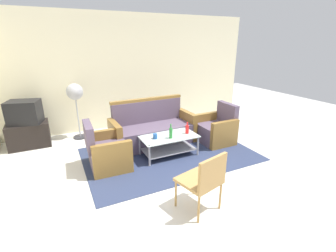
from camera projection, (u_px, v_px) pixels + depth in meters
ground_plane at (196, 174)px, 4.08m from camera, size 14.00×14.00×0.00m
wall_back at (135, 71)px, 6.21m from camera, size 6.52×0.12×2.80m
rug at (170, 154)px, 4.79m from camera, size 3.25×2.12×0.01m
couch at (153, 130)px, 5.21m from camera, size 1.82×0.79×0.96m
armchair_left at (107, 152)px, 4.22m from camera, size 0.72×0.78×0.85m
armchair_right at (216, 130)px, 5.30m from camera, size 0.71×0.76×0.85m
coffee_table at (169, 143)px, 4.68m from camera, size 1.10×0.60×0.40m
bottle_green at (171, 133)px, 4.49m from camera, size 0.06×0.06×0.28m
bottle_red at (187, 129)px, 4.73m from camera, size 0.07×0.07×0.24m
cup at (155, 136)px, 4.48m from camera, size 0.08×0.08×0.10m
tv_stand at (29, 135)px, 5.09m from camera, size 0.80×0.50×0.52m
television at (24, 112)px, 4.92m from camera, size 0.70×0.59×0.48m
pedestal_fan at (75, 95)px, 5.30m from camera, size 0.36×0.36×1.27m
wicker_chair at (204, 178)px, 3.04m from camera, size 0.58×0.58×0.84m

